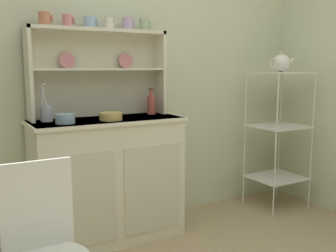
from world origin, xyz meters
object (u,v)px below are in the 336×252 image
at_px(hutch_cabinet, 108,178).
at_px(hutch_shelf_unit, 98,66).
at_px(utensil_jar, 46,112).
at_px(porcelain_teapot, 281,63).
at_px(cup_terracotta_0, 45,19).
at_px(bowl_mixing_large, 65,119).
at_px(wire_chair, 42,242).
at_px(bakers_rack, 279,125).
at_px(jam_bottle, 151,104).

bearing_deg(hutch_cabinet, hutch_shelf_unit, 90.00).
height_order(utensil_jar, porcelain_teapot, porcelain_teapot).
xyz_separation_m(cup_terracotta_0, bowl_mixing_large, (0.05, -0.20, -0.64)).
height_order(hutch_cabinet, wire_chair, hutch_cabinet).
bearing_deg(hutch_shelf_unit, utensil_jar, -167.75).
distance_m(bakers_rack, wire_chair, 2.36).
xyz_separation_m(utensil_jar, porcelain_teapot, (1.94, -0.19, 0.33)).
xyz_separation_m(cup_terracotta_0, porcelain_teapot, (1.91, -0.24, -0.28)).
xyz_separation_m(jam_bottle, utensil_jar, (-0.79, -0.01, -0.02)).
bearing_deg(cup_terracotta_0, bowl_mixing_large, -74.34).
xyz_separation_m(wire_chair, utensil_jar, (0.26, 1.01, 0.43)).
height_order(hutch_cabinet, porcelain_teapot, porcelain_teapot).
height_order(hutch_shelf_unit, wire_chair, hutch_shelf_unit).
bearing_deg(bowl_mixing_large, cup_terracotta_0, 105.66).
bearing_deg(bowl_mixing_large, hutch_shelf_unit, 37.19).
distance_m(hutch_cabinet, jam_bottle, 0.65).
bearing_deg(porcelain_teapot, utensil_jar, 174.37).
bearing_deg(cup_terracotta_0, hutch_shelf_unit, 6.31).
relative_size(bakers_rack, bowl_mixing_large, 9.71).
bearing_deg(bakers_rack, porcelain_teapot, 180.00).
bearing_deg(bowl_mixing_large, wire_chair, -111.72).
bearing_deg(utensil_jar, bakers_rack, -5.63).
height_order(bakers_rack, wire_chair, bakers_rack).
bearing_deg(utensil_jar, porcelain_teapot, -5.63).
distance_m(hutch_cabinet, bakers_rack, 1.58).
relative_size(hutch_cabinet, bakers_rack, 0.89).
bearing_deg(cup_terracotta_0, jam_bottle, -2.71).
distance_m(jam_bottle, porcelain_teapot, 1.21).
xyz_separation_m(bakers_rack, utensil_jar, (-1.94, 0.19, 0.20)).
distance_m(hutch_shelf_unit, cup_terracotta_0, 0.48).
bearing_deg(jam_bottle, utensil_jar, -179.33).
relative_size(hutch_shelf_unit, jam_bottle, 5.01).
bearing_deg(porcelain_teapot, bakers_rack, 0.00).
distance_m(bakers_rack, utensil_jar, 1.96).
xyz_separation_m(hutch_cabinet, hutch_shelf_unit, (0.00, 0.16, 0.80)).
bearing_deg(bakers_rack, hutch_cabinet, 175.78).
distance_m(bowl_mixing_large, porcelain_teapot, 1.89).
relative_size(hutch_cabinet, wire_chair, 1.26).
distance_m(cup_terracotta_0, porcelain_teapot, 1.95).
relative_size(hutch_shelf_unit, bowl_mixing_large, 8.05).
distance_m(hutch_shelf_unit, wire_chair, 1.48).
relative_size(wire_chair, bowl_mixing_large, 6.87).
height_order(hutch_cabinet, bakers_rack, bakers_rack).
relative_size(cup_terracotta_0, porcelain_teapot, 0.37).
bearing_deg(hutch_cabinet, bowl_mixing_large, -166.74).
xyz_separation_m(bowl_mixing_large, jam_bottle, (0.71, 0.16, 0.05)).
bearing_deg(utensil_jar, hutch_cabinet, -11.05).
relative_size(cup_terracotta_0, utensil_jar, 0.35).
xyz_separation_m(hutch_shelf_unit, bowl_mixing_large, (-0.31, -0.24, -0.34)).
distance_m(jam_bottle, utensil_jar, 0.79).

